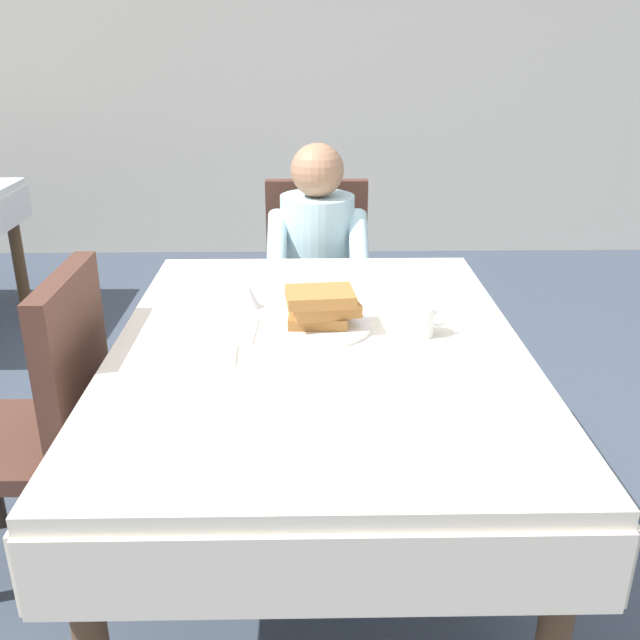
% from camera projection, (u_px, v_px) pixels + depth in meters
% --- Properties ---
extents(ground_plane, '(14.00, 14.00, 0.00)m').
position_uv_depth(ground_plane, '(319.00, 558.00, 2.20)').
color(ground_plane, '#3D4756').
extents(back_wall, '(12.00, 0.16, 3.20)m').
position_uv_depth(back_wall, '(310.00, 19.00, 4.74)').
color(back_wall, beige).
rests_on(back_wall, ground).
extents(dining_table_main, '(1.12, 1.52, 0.74)m').
position_uv_depth(dining_table_main, '(318.00, 370.00, 1.95)').
color(dining_table_main, silver).
rests_on(dining_table_main, ground).
extents(chair_diner, '(0.44, 0.45, 0.93)m').
position_uv_depth(chair_diner, '(317.00, 276.00, 3.08)').
color(chair_diner, '#4C2D23').
rests_on(chair_diner, ground).
extents(diner_person, '(0.40, 0.43, 1.12)m').
position_uv_depth(diner_person, '(318.00, 256.00, 2.88)').
color(diner_person, silver).
rests_on(diner_person, ground).
extents(chair_left_side, '(0.45, 0.44, 0.93)m').
position_uv_depth(chair_left_side, '(44.00, 411.00, 1.98)').
color(chair_left_side, '#4C2D23').
rests_on(chair_left_side, ground).
extents(plate_breakfast, '(0.28, 0.28, 0.02)m').
position_uv_depth(plate_breakfast, '(321.00, 326.00, 1.99)').
color(plate_breakfast, white).
rests_on(plate_breakfast, dining_table_main).
extents(breakfast_stack, '(0.22, 0.16, 0.10)m').
position_uv_depth(breakfast_stack, '(320.00, 306.00, 1.96)').
color(breakfast_stack, '#A36B33').
rests_on(breakfast_stack, plate_breakfast).
extents(cup_coffee, '(0.11, 0.08, 0.08)m').
position_uv_depth(cup_coffee, '(421.00, 321.00, 1.94)').
color(cup_coffee, white).
rests_on(cup_coffee, dining_table_main).
extents(syrup_pitcher, '(0.08, 0.08, 0.07)m').
position_uv_depth(syrup_pitcher, '(248.00, 296.00, 2.13)').
color(syrup_pitcher, silver).
rests_on(syrup_pitcher, dining_table_main).
extents(fork_left_of_plate, '(0.02, 0.18, 0.00)m').
position_uv_depth(fork_left_of_plate, '(253.00, 331.00, 1.97)').
color(fork_left_of_plate, silver).
rests_on(fork_left_of_plate, dining_table_main).
extents(knife_right_of_plate, '(0.02, 0.20, 0.00)m').
position_uv_depth(knife_right_of_plate, '(389.00, 330.00, 1.98)').
color(knife_right_of_plate, silver).
rests_on(knife_right_of_plate, dining_table_main).
extents(spoon_near_edge, '(0.15, 0.02, 0.00)m').
position_uv_depth(spoon_near_edge, '(337.00, 376.00, 1.71)').
color(spoon_near_edge, silver).
rests_on(spoon_near_edge, dining_table_main).
extents(napkin_folded, '(0.18, 0.13, 0.01)m').
position_uv_depth(napkin_folded, '(203.00, 355.00, 1.82)').
color(napkin_folded, white).
rests_on(napkin_folded, dining_table_main).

